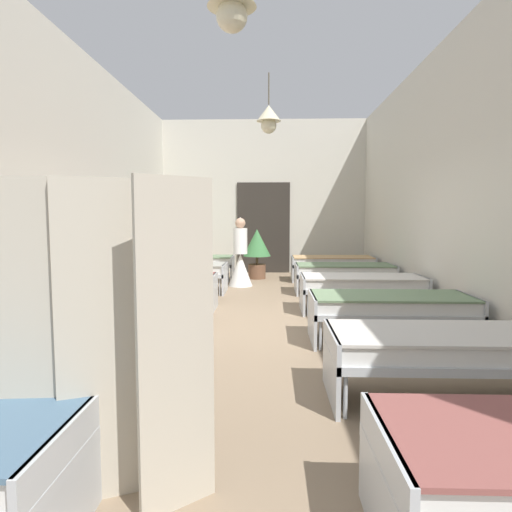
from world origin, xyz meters
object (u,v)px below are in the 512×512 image
bed_right_row_2 (391,306)px  bed_right_row_4 (344,271)px  bed_right_row_1 (447,348)px  nurse_near_aisle (240,262)px  potted_plant (257,248)px  bed_left_row_2 (120,304)px  bed_left_row_1 (51,344)px  bed_right_row_5 (332,262)px  bed_right_row_3 (362,284)px  privacy_screen (96,345)px  bed_left_row_4 (178,270)px  bed_left_row_3 (156,283)px  bed_left_row_5 (193,262)px

bed_right_row_2 → bed_right_row_4: same height
bed_right_row_1 → nurse_near_aisle: (-2.09, 5.93, 0.09)m
bed_right_row_4 → potted_plant: size_ratio=1.59×
bed_right_row_1 → bed_left_row_2: same height
bed_left_row_1 → bed_left_row_2: bearing=90.0°
bed_right_row_1 → bed_right_row_4: 5.07m
bed_right_row_5 → nurse_near_aisle: bearing=-158.4°
bed_right_row_3 → privacy_screen: size_ratio=1.12×
bed_right_row_4 → bed_right_row_5: bearing=90.0°
bed_right_row_2 → privacy_screen: privacy_screen is taller
bed_left_row_1 → nurse_near_aisle: 6.05m
bed_right_row_2 → bed_left_row_4: size_ratio=1.00×
bed_left_row_3 → bed_right_row_2: bearing=-27.3°
bed_right_row_1 → bed_left_row_3: same height
bed_right_row_1 → bed_left_row_2: 3.68m
nurse_near_aisle → potted_plant: 1.21m
bed_right_row_3 → bed_right_row_5: size_ratio=1.00×
bed_right_row_3 → privacy_screen: 5.31m
bed_left_row_4 → bed_right_row_5: (3.27, 1.69, 0.00)m
bed_left_row_1 → privacy_screen: bearing=-55.5°
bed_right_row_2 → nurse_near_aisle: nurse_near_aisle is taller
bed_left_row_4 → potted_plant: potted_plant is taller
bed_right_row_2 → bed_left_row_3: size_ratio=1.00×
bed_left_row_3 → bed_right_row_5: 4.70m
nurse_near_aisle → bed_left_row_5: bearing=-146.5°
bed_right_row_2 → privacy_screen: (-2.32, -3.07, 0.41)m
bed_left_row_3 → privacy_screen: 4.87m
nurse_near_aisle → potted_plant: nurse_near_aisle is taller
bed_left_row_1 → bed_right_row_1: 3.27m
bed_left_row_2 → bed_left_row_3: bearing=90.0°
bed_left_row_4 → bed_left_row_3: bearing=-90.0°
nurse_near_aisle → bed_right_row_2: bearing=4.8°
bed_left_row_1 → bed_left_row_3: 3.38m
bed_left_row_4 → nurse_near_aisle: (1.18, 0.86, 0.09)m
bed_left_row_1 → bed_right_row_1: (3.27, 0.00, 0.00)m
bed_left_row_2 → potted_plant: potted_plant is taller
bed_right_row_2 → privacy_screen: size_ratio=1.12×
bed_left_row_3 → privacy_screen: privacy_screen is taller
bed_left_row_2 → privacy_screen: privacy_screen is taller
bed_right_row_1 → privacy_screen: 2.73m
bed_left_row_1 → bed_right_row_2: bearing=27.3°
bed_right_row_1 → bed_left_row_5: (-3.27, 6.76, 0.00)m
potted_plant → bed_left_row_2: bearing=-105.6°
bed_left_row_1 → bed_right_row_4: bearing=57.2°
bed_right_row_4 → bed_left_row_1: bearing=-122.8°
bed_left_row_4 → bed_left_row_2: bearing=-90.0°
bed_left_row_1 → bed_left_row_4: (0.00, 5.07, 0.00)m
bed_right_row_2 → bed_right_row_4: 3.38m
bed_left_row_2 → nurse_near_aisle: nurse_near_aisle is taller
bed_left_row_2 → bed_right_row_4: bearing=46.0°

